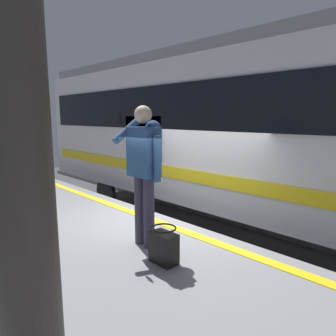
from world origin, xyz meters
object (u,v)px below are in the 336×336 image
at_px(train_carriage, 272,128).
at_px(passenger, 144,165).
at_px(station_column, 4,7).
at_px(handbag, 164,247).

relative_size(train_carriage, passenger, 7.62).
xyz_separation_m(train_carriage, station_column, (-1.50, 5.28, 0.64)).
relative_size(train_carriage, station_column, 3.28).
bearing_deg(handbag, station_column, 118.28).
bearing_deg(train_carriage, handbag, 98.75).
relative_size(train_carriage, handbag, 32.03).
bearing_deg(passenger, train_carriage, -89.87).
height_order(passenger, handbag, passenger).
height_order(train_carriage, handbag, train_carriage).
bearing_deg(train_carriage, passenger, 90.13).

